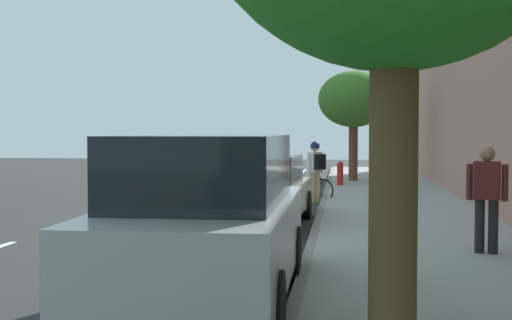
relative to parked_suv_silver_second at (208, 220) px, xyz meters
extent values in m
plane|color=#2B2B2B|center=(-1.29, 7.05, -1.03)|extent=(70.11, 70.11, 0.00)
cube|color=#979797|center=(2.99, 7.05, -0.95)|extent=(3.80, 43.82, 0.16)
cube|color=gray|center=(1.02, 7.05, -0.95)|extent=(0.16, 43.82, 0.16)
cube|color=white|center=(-4.48, 7.24, -1.02)|extent=(0.14, 2.20, 0.01)
cube|color=white|center=(-4.48, 11.44, -1.02)|extent=(0.14, 2.20, 0.01)
cube|color=white|center=(-4.48, 15.64, -1.02)|extent=(0.14, 2.20, 0.01)
cube|color=white|center=(-4.48, 19.84, -1.02)|extent=(0.14, 2.20, 0.01)
cube|color=white|center=(-4.48, 24.04, -1.02)|extent=(0.14, 2.20, 0.01)
cube|color=white|center=(-4.48, 28.24, -1.02)|extent=(0.14, 2.20, 0.01)
cube|color=white|center=(-0.45, 7.05, -1.02)|extent=(0.12, 43.82, 0.01)
cube|color=#B7BABF|center=(0.00, 0.00, -0.25)|extent=(1.95, 4.72, 0.90)
cube|color=black|center=(0.00, 0.00, 0.58)|extent=(1.70, 3.12, 0.76)
cylinder|color=black|center=(0.86, 1.47, -0.65)|extent=(0.23, 0.76, 0.76)
cylinder|color=black|center=(-0.89, 1.45, -0.65)|extent=(0.23, 0.76, 0.76)
cylinder|color=black|center=(0.89, -1.45, -0.65)|extent=(0.23, 0.76, 0.76)
cylinder|color=black|center=(-0.86, -1.47, -0.65)|extent=(0.23, 0.76, 0.76)
cube|color=tan|center=(-0.20, 6.87, -0.43)|extent=(1.99, 4.49, 0.64)
cube|color=black|center=(-0.20, 6.87, 0.19)|extent=(1.66, 2.18, 0.60)
cylinder|color=black|center=(0.68, 8.19, -0.70)|extent=(0.25, 0.67, 0.66)
cylinder|color=black|center=(-0.94, 8.28, -0.70)|extent=(0.25, 0.67, 0.66)
cylinder|color=black|center=(0.53, 5.47, -0.70)|extent=(0.25, 0.67, 0.66)
cylinder|color=black|center=(-1.08, 5.55, -0.70)|extent=(0.25, 0.67, 0.66)
torus|color=black|center=(0.10, 12.52, -0.68)|extent=(0.60, 0.40, 0.68)
torus|color=black|center=(0.99, 11.96, -0.68)|extent=(0.60, 0.40, 0.68)
cylinder|color=#1926A5|center=(0.44, 12.31, -0.60)|extent=(0.57, 0.37, 0.51)
cylinder|color=#1926A5|center=(0.74, 12.11, -0.61)|extent=(0.14, 0.10, 0.47)
cylinder|color=#1926A5|center=(0.48, 12.28, -0.37)|extent=(0.64, 0.42, 0.05)
cylinder|color=#1926A5|center=(0.84, 12.05, -0.76)|extent=(0.32, 0.22, 0.19)
cylinder|color=#1926A5|center=(0.89, 12.02, -0.53)|extent=(0.24, 0.17, 0.33)
cylinder|color=#1926A5|center=(0.14, 12.50, -0.52)|extent=(0.11, 0.09, 0.33)
cube|color=black|center=(0.79, 12.09, -0.34)|extent=(0.26, 0.21, 0.05)
cylinder|color=black|center=(0.17, 12.47, -0.30)|extent=(0.27, 0.40, 0.03)
cylinder|color=#C6B284|center=(0.81, 11.86, -0.60)|extent=(0.15, 0.15, 0.86)
cylinder|color=#C6B284|center=(0.68, 11.71, -0.60)|extent=(0.15, 0.15, 0.86)
cube|color=white|center=(0.75, 11.79, 0.14)|extent=(0.42, 0.44, 0.61)
cylinder|color=white|center=(0.92, 11.98, 0.11)|extent=(0.10, 0.10, 0.58)
cylinder|color=white|center=(0.57, 11.59, 0.11)|extent=(0.10, 0.10, 0.58)
sphere|color=tan|center=(0.75, 11.79, 0.56)|extent=(0.24, 0.24, 0.24)
sphere|color=navy|center=(0.75, 11.79, 0.60)|extent=(0.27, 0.27, 0.27)
cube|color=black|center=(0.89, 11.66, 0.16)|extent=(0.33, 0.34, 0.44)
cylinder|color=brown|center=(1.93, -2.13, 0.69)|extent=(0.39, 0.39, 3.12)
cylinder|color=brown|center=(1.93, 18.67, 0.33)|extent=(0.35, 0.35, 2.39)
ellipsoid|color=#3B6E26|center=(1.93, 18.67, 2.27)|extent=(2.70, 2.70, 2.16)
cylinder|color=black|center=(3.64, 3.18, -0.45)|extent=(0.15, 0.15, 0.83)
cylinder|color=black|center=(3.83, 3.12, -0.45)|extent=(0.15, 0.15, 0.83)
cube|color=#591E1E|center=(3.73, 3.15, 0.26)|extent=(0.43, 0.34, 0.59)
cylinder|color=#591E1E|center=(3.49, 3.23, 0.23)|extent=(0.10, 0.10, 0.56)
cylinder|color=#591E1E|center=(3.98, 3.07, 0.23)|extent=(0.10, 0.10, 0.56)
sphere|color=#996751|center=(3.73, 3.15, 0.67)|extent=(0.23, 0.23, 0.23)
cylinder|color=red|center=(1.45, 16.31, -0.52)|extent=(0.22, 0.22, 0.70)
sphere|color=red|center=(1.45, 16.31, -0.13)|extent=(0.20, 0.20, 0.20)
camera|label=1|loc=(1.53, -7.57, 1.01)|focal=47.48mm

